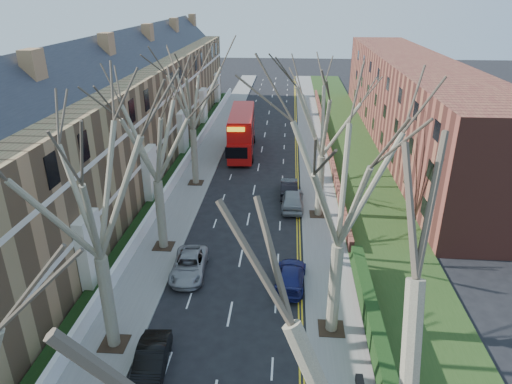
# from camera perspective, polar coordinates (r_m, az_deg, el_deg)

# --- Properties ---
(pavement_left) EXTENTS (3.00, 102.00, 0.12)m
(pavement_left) POSITION_cam_1_polar(r_m,az_deg,el_deg) (54.51, -5.59, 5.53)
(pavement_left) COLOR slate
(pavement_left) RESTS_ON ground
(pavement_right) EXTENTS (3.00, 102.00, 0.12)m
(pavement_right) POSITION_cam_1_polar(r_m,az_deg,el_deg) (53.84, 7.16, 5.22)
(pavement_right) COLOR slate
(pavement_right) RESTS_ON ground
(terrace_left) EXTENTS (9.70, 78.00, 13.60)m
(terrace_left) POSITION_cam_1_polar(r_m,az_deg,el_deg) (47.55, -16.69, 8.81)
(terrace_left) COLOR #99744E
(terrace_left) RESTS_ON ground
(flats_right) EXTENTS (13.97, 54.00, 10.00)m
(flats_right) POSITION_cam_1_polar(r_m,az_deg,el_deg) (58.13, 18.79, 10.58)
(flats_right) COLOR brown
(flats_right) RESTS_ON ground
(front_wall_left) EXTENTS (0.30, 78.00, 1.00)m
(front_wall_left) POSITION_cam_1_polar(r_m,az_deg,el_deg) (47.26, -9.17, 3.16)
(front_wall_left) COLOR white
(front_wall_left) RESTS_ON ground
(grass_verge_right) EXTENTS (6.00, 102.00, 0.06)m
(grass_verge_right) POSITION_cam_1_polar(r_m,az_deg,el_deg) (54.24, 11.93, 5.13)
(grass_verge_right) COLOR #203B15
(grass_verge_right) RESTS_ON ground
(tree_left_mid) EXTENTS (10.50, 10.50, 14.71)m
(tree_left_mid) POSITION_cam_1_polar(r_m,az_deg,el_deg) (21.37, -20.30, 1.87)
(tree_left_mid) COLOR #695F4B
(tree_left_mid) RESTS_ON ground
(tree_left_far) EXTENTS (10.15, 10.15, 14.22)m
(tree_left_far) POSITION_cam_1_polar(r_m,az_deg,el_deg) (30.36, -12.84, 8.37)
(tree_left_far) COLOR #695F4B
(tree_left_far) RESTS_ON ground
(tree_left_dist) EXTENTS (10.50, 10.50, 14.71)m
(tree_left_dist) POSITION_cam_1_polar(r_m,az_deg,el_deg) (41.64, -8.22, 13.23)
(tree_left_dist) COLOR #695F4B
(tree_left_dist) RESTS_ON ground
(tree_right_mid) EXTENTS (10.50, 10.50, 14.71)m
(tree_right_mid) POSITION_cam_1_polar(r_m,az_deg,el_deg) (21.52, 11.02, 3.10)
(tree_right_mid) COLOR #695F4B
(tree_right_mid) RESTS_ON ground
(tree_right_far) EXTENTS (10.15, 10.15, 14.22)m
(tree_right_far) POSITION_cam_1_polar(r_m,az_deg,el_deg) (34.99, 8.59, 10.70)
(tree_right_far) COLOR #695F4B
(tree_right_far) RESTS_ON ground
(double_decker_bus) EXTENTS (3.28, 11.37, 4.70)m
(double_decker_bus) POSITION_cam_1_polar(r_m,az_deg,el_deg) (52.25, -1.79, 7.42)
(double_decker_bus) COLOR #B70E0D
(double_decker_bus) RESTS_ON ground
(car_left_mid) EXTENTS (1.72, 4.14, 1.33)m
(car_left_mid) POSITION_cam_1_polar(r_m,az_deg,el_deg) (23.95, -12.99, -19.97)
(car_left_mid) COLOR black
(car_left_mid) RESTS_ON ground
(car_left_far) EXTENTS (2.37, 4.72, 1.28)m
(car_left_far) POSITION_cam_1_polar(r_m,az_deg,el_deg) (30.42, -8.35, -9.04)
(car_left_far) COLOR gray
(car_left_far) RESTS_ON ground
(car_right_near) EXTENTS (2.13, 4.52, 1.28)m
(car_right_near) POSITION_cam_1_polar(r_m,az_deg,el_deg) (29.17, 4.36, -10.43)
(car_right_near) COLOR navy
(car_right_near) RESTS_ON ground
(car_right_mid) EXTENTS (1.90, 4.71, 1.60)m
(car_right_mid) POSITION_cam_1_polar(r_m,az_deg,el_deg) (38.96, 4.57, -0.89)
(car_right_mid) COLOR gray
(car_right_mid) RESTS_ON ground
(car_right_far) EXTENTS (1.57, 4.38, 1.44)m
(car_right_far) POSITION_cam_1_polar(r_m,az_deg,el_deg) (41.41, 4.15, 0.54)
(car_right_far) COLOR black
(car_right_far) RESTS_ON ground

